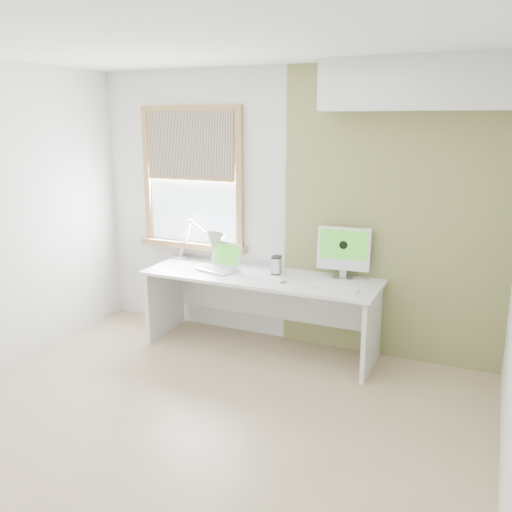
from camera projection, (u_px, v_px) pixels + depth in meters
The scene contains 12 objects.
room at pixel (192, 247), 3.62m from camera, with size 4.04×3.54×2.64m.
accent_wall at pixel (393, 216), 4.77m from camera, with size 2.00×0.02×2.60m, color #91864E.
soffit at pixel (423, 83), 4.27m from camera, with size 1.60×0.40×0.42m, color white.
window at pixel (192, 179), 5.48m from camera, with size 1.20×0.14×1.42m.
desk at pixel (263, 294), 5.13m from camera, with size 2.20×0.70×0.73m.
desk_lamp at pixel (207, 243), 5.33m from camera, with size 0.71×0.43×0.43m.
laptop at pixel (222, 263), 5.21m from camera, with size 0.42×0.37×0.25m.
phone_dock at pixel (273, 268), 5.13m from camera, with size 0.08×0.08×0.13m.
external_drive at pixel (276, 265), 5.08m from camera, with size 0.10×0.14×0.16m.
imac at pixel (344, 250), 4.89m from camera, with size 0.48×0.17×0.46m.
keyboard at pixel (335, 289), 4.59m from camera, with size 0.42×0.17×0.02m.
mouse at pixel (282, 280), 4.82m from camera, with size 0.06×0.11×0.03m, color white.
Camera 1 is at (1.82, -3.05, 2.12)m, focal length 38.37 mm.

